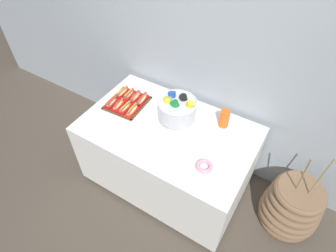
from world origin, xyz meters
The scene contains 16 objects.
ground_plane centered at (0.00, 0.00, 0.00)m, with size 10.00×10.00×0.00m, color #4C4238.
back_wall centered at (0.00, 0.56, 1.30)m, with size 6.00×0.10×2.60m, color #9EA8B2.
buffet_table centered at (0.00, 0.00, 0.39)m, with size 1.49×0.92×0.74m.
floor_vase centered at (1.16, 0.18, 0.24)m, with size 0.51×0.51×0.94m.
serving_tray centered at (-0.49, 0.08, 0.75)m, with size 0.35×0.38×0.01m.
hot_dog_0 centered at (-0.60, -0.01, 0.78)m, with size 0.07×0.15×0.07m.
hot_dog_1 centered at (-0.52, -0.01, 0.78)m, with size 0.08×0.16×0.06m.
hot_dog_2 centered at (-0.45, -0.01, 0.78)m, with size 0.06×0.16×0.06m.
hot_dog_3 centered at (-0.37, 0.00, 0.78)m, with size 0.08×0.18×0.06m.
hot_dog_4 centered at (-0.61, 0.15, 0.78)m, with size 0.07×0.17×0.05m.
hot_dog_5 centered at (-0.53, 0.16, 0.78)m, with size 0.07×0.17×0.06m.
hot_dog_6 centered at (-0.46, 0.16, 0.78)m, with size 0.08×0.17×0.06m.
hot_dog_7 centered at (-0.38, 0.16, 0.78)m, with size 0.08×0.18×0.06m.
punch_bowl centered at (0.02, 0.11, 0.90)m, with size 0.34×0.34×0.27m.
cup_stack centered at (0.39, 0.28, 0.82)m, with size 0.08×0.08×0.16m.
donut centered at (0.45, -0.20, 0.76)m, with size 0.13×0.13×0.03m.
Camera 1 is at (0.87, -1.41, 2.49)m, focal length 30.12 mm.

